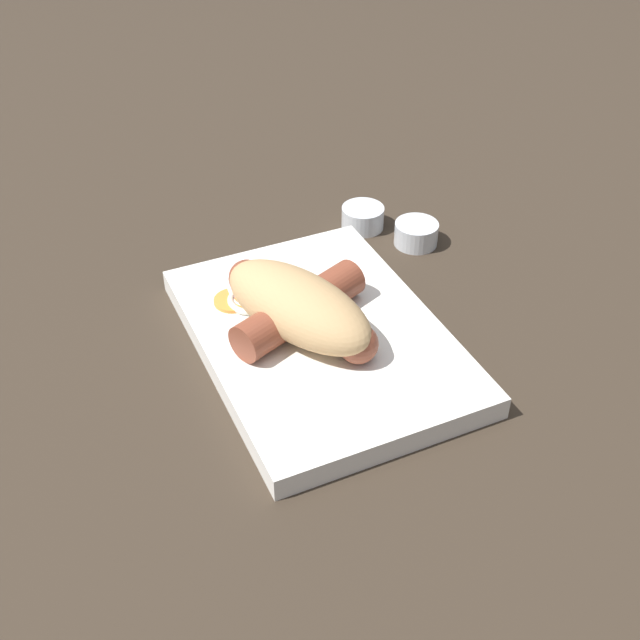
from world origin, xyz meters
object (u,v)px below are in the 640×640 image
at_px(condiment_cup_near, 416,235).
at_px(sausage, 300,309).
at_px(condiment_cup_far, 363,219).
at_px(bread_roll, 298,306).
at_px(food_tray, 320,339).

bearing_deg(condiment_cup_near, sausage, 119.49).
bearing_deg(condiment_cup_far, bread_roll, 137.60).
relative_size(sausage, condiment_cup_far, 3.49).
xyz_separation_m(food_tray, bread_roll, (0.01, 0.02, 0.04)).
height_order(condiment_cup_near, condiment_cup_far, same).
relative_size(sausage, condiment_cup_near, 3.49).
relative_size(food_tray, bread_roll, 1.66).
distance_m(sausage, condiment_cup_near, 0.20).
bearing_deg(food_tray, sausage, 44.51).
height_order(food_tray, bread_roll, bread_roll).
xyz_separation_m(sausage, condiment_cup_near, (0.10, -0.17, -0.03)).
bearing_deg(condiment_cup_near, condiment_cup_far, 34.78).
bearing_deg(bread_roll, condiment_cup_far, -42.40).
distance_m(bread_roll, sausage, 0.01).
bearing_deg(sausage, food_tray, -135.49).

